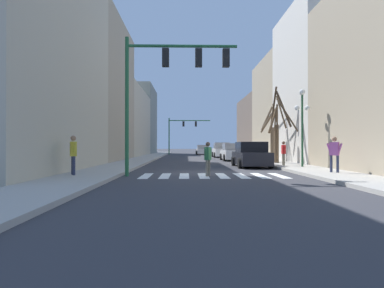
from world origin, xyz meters
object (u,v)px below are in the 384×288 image
at_px(car_at_intersection, 251,155).
at_px(street_tree_left_far, 277,133).
at_px(pedestrian_on_right_sidewalk, 334,151).
at_px(street_tree_left_mid, 271,135).
at_px(pedestrian_near_right_corner, 208,156).
at_px(traffic_signal_near, 167,75).
at_px(street_tree_right_near, 277,131).
at_px(car_parked_left_near, 232,153).
at_px(pedestrian_on_left_sidewalk, 73,152).
at_px(pedestrian_waiting_at_curb, 284,151).
at_px(street_lamp_right_corner, 302,112).
at_px(car_driving_toward_lane, 221,150).
at_px(traffic_signal_far, 181,128).
at_px(car_parked_left_mid, 203,150).

bearing_deg(car_at_intersection, street_tree_left_far, -49.81).
height_order(pedestrian_on_right_sidewalk, street_tree_left_mid, street_tree_left_mid).
distance_m(pedestrian_near_right_corner, street_tree_left_far, 9.89).
height_order(traffic_signal_near, street_tree_right_near, traffic_signal_near).
bearing_deg(car_parked_left_near, street_tree_right_near, -155.24).
height_order(pedestrian_near_right_corner, street_tree_left_mid, street_tree_left_mid).
relative_size(car_at_intersection, pedestrian_on_left_sidewalk, 2.46).
height_order(pedestrian_waiting_at_curb, street_tree_left_far, street_tree_left_far).
distance_m(street_lamp_right_corner, street_tree_right_near, 4.94).
relative_size(traffic_signal_near, car_driving_toward_lane, 1.46).
xyz_separation_m(car_parked_left_near, street_tree_left_mid, (2.79, -3.42, 1.58)).
distance_m(street_tree_left_far, street_tree_left_mid, 3.25).
bearing_deg(car_parked_left_near, traffic_signal_far, 14.78).
distance_m(traffic_signal_far, pedestrian_near_right_corner, 34.47).
distance_m(traffic_signal_far, street_tree_right_near, 26.57).
distance_m(car_at_intersection, car_parked_left_mid, 28.64).
relative_size(street_tree_left_mid, street_tree_right_near, 0.83).
height_order(car_parked_left_near, street_tree_right_near, street_tree_right_near).
height_order(traffic_signal_near, car_parked_left_near, traffic_signal_near).
distance_m(car_driving_toward_lane, pedestrian_on_right_sidewalk, 22.89).
relative_size(traffic_signal_far, car_parked_left_mid, 1.42).
xyz_separation_m(pedestrian_on_right_sidewalk, street_tree_left_far, (-0.35, 7.79, 1.18)).
distance_m(traffic_signal_far, car_parked_left_mid, 4.98).
xyz_separation_m(street_lamp_right_corner, street_tree_right_near, (-0.05, 4.85, -0.95)).
height_order(car_driving_toward_lane, street_tree_right_near, street_tree_right_near).
xyz_separation_m(traffic_signal_near, pedestrian_on_left_sidewalk, (-4.04, -0.80, -3.58)).
xyz_separation_m(traffic_signal_near, pedestrian_waiting_at_curb, (7.21, 5.23, -3.67)).
distance_m(car_parked_left_near, street_tree_left_far, 7.21).
xyz_separation_m(car_at_intersection, car_parked_left_near, (0.07, 8.67, -0.01)).
distance_m(pedestrian_waiting_at_curb, street_tree_left_mid, 6.13).
xyz_separation_m(pedestrian_on_right_sidewalk, pedestrian_near_right_corner, (-6.06, -0.16, -0.21)).
xyz_separation_m(car_driving_toward_lane, pedestrian_on_left_sidewalk, (-9.29, -23.67, 0.33)).
xyz_separation_m(car_at_intersection, street_tree_left_far, (2.40, 2.02, 1.56)).
height_order(car_parked_left_near, pedestrian_near_right_corner, car_parked_left_near).
bearing_deg(pedestrian_on_right_sidewalk, pedestrian_on_left_sidewalk, -130.90).
distance_m(car_at_intersection, pedestrian_on_right_sidewalk, 6.40).
bearing_deg(street_tree_left_far, car_parked_left_near, 109.30).
relative_size(traffic_signal_near, street_tree_right_near, 1.11).
xyz_separation_m(street_lamp_right_corner, street_tree_left_mid, (0.12, 7.11, -1.12)).
xyz_separation_m(pedestrian_on_right_sidewalk, street_tree_right_near, (-0.06, 8.76, 1.36)).
xyz_separation_m(traffic_signal_far, pedestrian_on_left_sidewalk, (-4.16, -35.05, -3.12)).
distance_m(car_parked_left_mid, pedestrian_waiting_at_curb, 29.50).
xyz_separation_m(car_parked_left_near, pedestrian_on_right_sidewalk, (2.68, -14.44, 0.39)).
bearing_deg(pedestrian_on_right_sidewalk, street_tree_left_mid, 134.05).
xyz_separation_m(car_driving_toward_lane, pedestrian_on_right_sidewalk, (2.73, -22.72, 0.32)).
distance_m(pedestrian_on_left_sidewalk, pedestrian_waiting_at_curb, 12.76).
height_order(street_lamp_right_corner, street_tree_left_far, street_tree_left_far).
bearing_deg(traffic_signal_far, car_driving_toward_lane, -65.73).
relative_size(car_parked_left_near, street_tree_left_mid, 0.89).
relative_size(traffic_signal_far, street_tree_right_near, 1.15).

